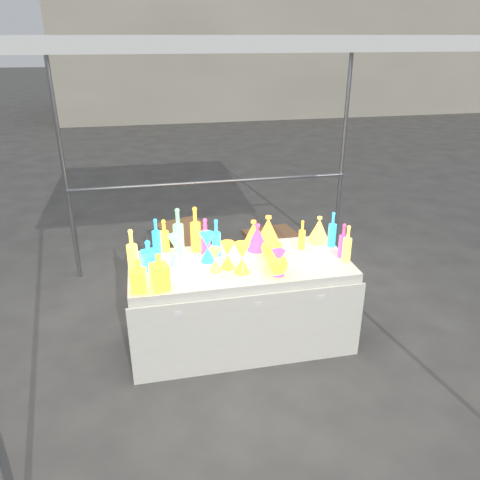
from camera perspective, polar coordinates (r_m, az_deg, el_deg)
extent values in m
plane|color=#62605B|center=(4.23, 0.00, -11.87)|extent=(80.00, 80.00, 0.00)
cylinder|color=gray|center=(5.08, -20.66, 7.87)|extent=(0.04, 0.04, 2.40)
cylinder|color=gray|center=(5.49, 12.38, 9.92)|extent=(0.04, 0.04, 2.40)
cube|color=white|center=(3.43, 0.00, 23.23)|extent=(3.15, 3.15, 0.06)
cylinder|color=gray|center=(5.10, -3.43, 7.05)|extent=(3.00, 0.04, 0.04)
cube|color=white|center=(4.02, 0.00, -7.52)|extent=(1.80, 0.80, 0.75)
cube|color=white|center=(3.70, 1.35, -11.29)|extent=(1.84, 0.02, 0.68)
cube|color=white|center=(3.48, -7.53, -8.85)|extent=(0.06, 0.00, 0.03)
cube|color=white|center=(3.56, 2.23, -7.84)|extent=(0.06, 0.00, 0.03)
cube|color=white|center=(3.69, 9.83, -6.89)|extent=(0.06, 0.00, 0.03)
cube|color=#B8AF99|center=(18.00, 3.63, 25.45)|extent=(14.00, 6.00, 6.00)
cube|color=#9F6E48|center=(5.71, -7.14, 0.12)|extent=(0.62, 0.54, 0.38)
cube|color=#9F6E48|center=(6.22, 3.78, 0.67)|extent=(0.72, 0.57, 0.06)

